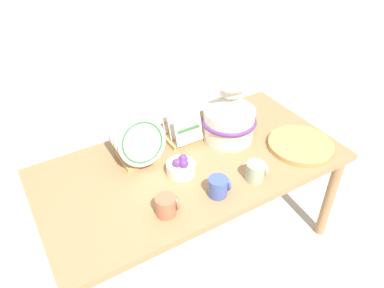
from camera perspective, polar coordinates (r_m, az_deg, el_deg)
name	(u,v)px	position (r m, az deg, el deg)	size (l,w,h in m)	color
ground_plane	(192,242)	(2.26, 0.00, -14.64)	(14.00, 14.00, 0.00)	beige
display_table	(192,172)	(1.86, 0.00, -4.28)	(1.49, 0.75, 0.60)	#9E754C
ceramic_vase	(229,115)	(1.91, 5.69, 4.43)	(0.29, 0.29, 0.33)	silver
dish_rack_round_plates	(138,142)	(1.79, -8.30, 0.37)	(0.23, 0.21, 0.25)	tan
dish_rack_square_plates	(182,130)	(1.95, -1.60, 2.09)	(0.18, 0.19, 0.17)	tan
wicker_charger_stack	(301,145)	(1.99, 16.21, -0.15)	(0.33, 0.33, 0.03)	tan
mug_cobalt_glaze	(219,186)	(1.63, 4.09, -6.46)	(0.09, 0.09, 0.09)	#42569E
mug_terracotta_glaze	(167,205)	(1.55, -3.87, -9.31)	(0.09, 0.09, 0.09)	#B76647
mug_sage_glaze	(256,171)	(1.73, 9.74, -4.10)	(0.09, 0.09, 0.09)	#9EB28E
fruit_bowl	(181,167)	(1.74, -1.68, -3.53)	(0.14, 0.14, 0.09)	silver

